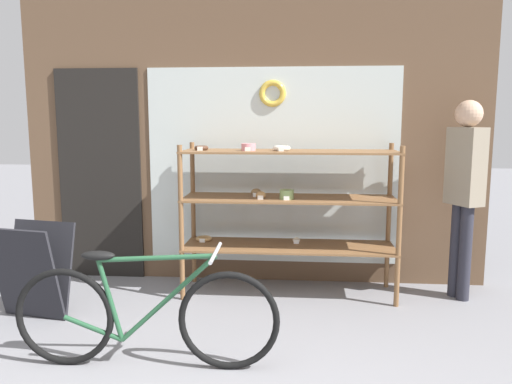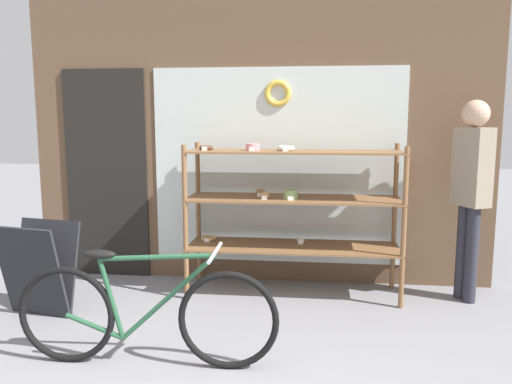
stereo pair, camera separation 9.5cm
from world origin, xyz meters
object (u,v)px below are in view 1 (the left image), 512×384
at_px(pedestrian, 465,182).
at_px(bicycle, 145,315).
at_px(display_case, 286,201).
at_px(sandwich_board, 33,271).

bearing_deg(pedestrian, bicycle, 95.54).
bearing_deg(bicycle, pedestrian, 29.76).
relative_size(display_case, bicycle, 1.11).
xyz_separation_m(sandwich_board, pedestrian, (3.59, 0.76, 0.67)).
relative_size(sandwich_board, pedestrian, 0.43).
bearing_deg(pedestrian, display_case, 64.47).
height_order(display_case, sandwich_board, display_case).
xyz_separation_m(bicycle, pedestrian, (2.44, 1.49, 0.70)).
bearing_deg(display_case, sandwich_board, -159.71).
relative_size(display_case, sandwich_board, 2.52).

